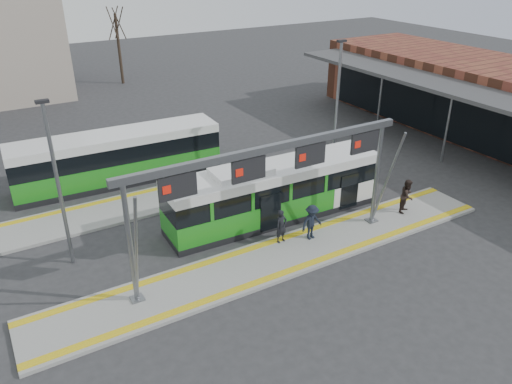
# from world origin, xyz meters

# --- Properties ---
(ground) EXTENTS (120.00, 120.00, 0.00)m
(ground) POSITION_xyz_m (0.00, 0.00, 0.00)
(ground) COLOR #2D2D30
(ground) RESTS_ON ground
(platform_main) EXTENTS (22.00, 3.00, 0.15)m
(platform_main) POSITION_xyz_m (0.00, 0.00, 0.07)
(platform_main) COLOR gray
(platform_main) RESTS_ON ground
(platform_second) EXTENTS (20.00, 3.00, 0.15)m
(platform_second) POSITION_xyz_m (-4.00, 8.00, 0.07)
(platform_second) COLOR gray
(platform_second) RESTS_ON ground
(tactile_main) EXTENTS (22.00, 2.65, 0.02)m
(tactile_main) POSITION_xyz_m (0.00, 0.00, 0.16)
(tactile_main) COLOR yellow
(tactile_main) RESTS_ON platform_main
(tactile_second) EXTENTS (20.00, 0.35, 0.02)m
(tactile_second) POSITION_xyz_m (-4.00, 9.15, 0.16)
(tactile_second) COLOR yellow
(tactile_second) RESTS_ON platform_second
(gantry) EXTENTS (13.00, 1.68, 5.20)m
(gantry) POSITION_xyz_m (-0.35, 0.25, 4.30)
(gantry) COLOR slate
(gantry) RESTS_ON platform_main
(hero_bus) EXTENTS (11.30, 2.76, 3.09)m
(hero_bus) POSITION_xyz_m (1.68, 3.31, 1.41)
(hero_bus) COLOR black
(hero_bus) RESTS_ON ground
(bg_bus_green) EXTENTS (11.79, 2.97, 2.92)m
(bg_bus_green) POSITION_xyz_m (-3.72, 11.61, 1.44)
(bg_bus_green) COLOR black
(bg_bus_green) RESTS_ON ground
(passenger_a) EXTENTS (0.64, 0.47, 1.61)m
(passenger_a) POSITION_xyz_m (0.58, 0.98, 0.96)
(passenger_a) COLOR black
(passenger_a) RESTS_ON platform_main
(passenger_b) EXTENTS (1.05, 0.96, 1.76)m
(passenger_b) POSITION_xyz_m (7.68, 0.18, 1.03)
(passenger_b) COLOR black
(passenger_b) RESTS_ON platform_main
(passenger_c) EXTENTS (1.15, 0.70, 1.71)m
(passenger_c) POSITION_xyz_m (1.94, 0.51, 1.01)
(passenger_c) COLOR black
(passenger_c) RESTS_ON platform_main
(tree_left) EXTENTS (1.40, 1.40, 7.96)m
(tree_left) POSITION_xyz_m (-6.58, 31.83, 6.04)
(tree_left) COLOR #382B21
(tree_left) RESTS_ON ground
(tree_mid) EXTENTS (1.40, 1.40, 7.51)m
(tree_mid) POSITION_xyz_m (3.36, 34.16, 5.69)
(tree_mid) COLOR #382B21
(tree_mid) RESTS_ON ground
(lamp_west) EXTENTS (0.50, 0.25, 7.27)m
(lamp_west) POSITION_xyz_m (-8.05, 4.35, 3.88)
(lamp_west) COLOR slate
(lamp_west) RESTS_ON ground
(lamp_east) EXTENTS (0.50, 0.25, 8.05)m
(lamp_east) POSITION_xyz_m (6.93, 5.28, 4.27)
(lamp_east) COLOR slate
(lamp_east) RESTS_ON ground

